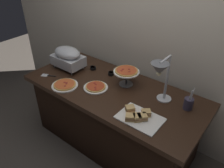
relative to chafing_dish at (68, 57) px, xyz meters
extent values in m
plane|color=#4C443D|center=(0.68, -0.02, -0.91)|extent=(8.00, 8.00, 0.00)
cube|color=beige|center=(0.68, 0.48, 0.29)|extent=(4.40, 0.04, 2.40)
cube|color=black|center=(0.68, -0.02, -0.17)|extent=(1.90, 0.84, 0.05)
cube|color=black|center=(0.68, -0.02, -0.55)|extent=(1.75, 0.74, 0.71)
cylinder|color=#B7BABF|center=(-0.15, -0.10, -0.13)|extent=(0.01, 0.01, 0.04)
cylinder|color=#B7BABF|center=(0.15, -0.10, -0.13)|extent=(0.01, 0.01, 0.04)
cylinder|color=#B7BABF|center=(-0.15, 0.10, -0.13)|extent=(0.01, 0.01, 0.04)
cylinder|color=#B7BABF|center=(0.15, 0.10, -0.13)|extent=(0.01, 0.01, 0.04)
cube|color=#B7BABF|center=(0.00, 0.00, -0.05)|extent=(0.37, 0.24, 0.12)
ellipsoid|color=#B7BABF|center=(0.00, 0.00, 0.05)|extent=(0.35, 0.23, 0.13)
cylinder|color=#B7BABF|center=(1.18, 0.14, -0.14)|extent=(0.14, 0.14, 0.01)
cylinder|color=#B7BABF|center=(1.18, 0.14, 0.09)|extent=(0.02, 0.02, 0.45)
cylinder|color=#B7BABF|center=(1.18, 0.04, 0.31)|extent=(0.02, 0.18, 0.02)
cone|color=#595B60|center=(1.18, -0.05, 0.26)|extent=(0.15, 0.15, 0.10)
sphere|color=#F9EAB2|center=(1.18, -0.05, 0.22)|extent=(0.04, 0.04, 0.04)
cylinder|color=white|center=(0.54, -0.13, -0.14)|extent=(0.25, 0.25, 0.01)
cylinder|color=gold|center=(0.54, -0.13, -0.13)|extent=(0.21, 0.21, 0.01)
cylinder|color=#AD3D1E|center=(0.54, -0.13, -0.12)|extent=(0.18, 0.18, 0.00)
cylinder|color=maroon|center=(0.50, -0.10, -0.12)|extent=(0.02, 0.02, 0.00)
cylinder|color=maroon|center=(0.56, -0.15, -0.12)|extent=(0.02, 0.02, 0.00)
cylinder|color=maroon|center=(0.53, -0.11, -0.12)|extent=(0.02, 0.02, 0.00)
cylinder|color=maroon|center=(0.58, -0.17, -0.12)|extent=(0.02, 0.02, 0.00)
cylinder|color=white|center=(0.26, -0.30, -0.14)|extent=(0.27, 0.27, 0.01)
cylinder|color=#C68E42|center=(0.26, -0.30, -0.13)|extent=(0.23, 0.23, 0.01)
cylinder|color=#C65628|center=(0.26, -0.30, -0.12)|extent=(0.20, 0.20, 0.00)
cylinder|color=maroon|center=(0.30, -0.33, -0.12)|extent=(0.02, 0.02, 0.00)
cylinder|color=maroon|center=(0.24, -0.28, -0.12)|extent=(0.02, 0.02, 0.00)
cylinder|color=maroon|center=(0.27, -0.27, -0.12)|extent=(0.02, 0.02, 0.00)
cylinder|color=maroon|center=(0.27, -0.29, -0.12)|extent=(0.02, 0.02, 0.00)
cylinder|color=#595B60|center=(0.74, 0.12, -0.07)|extent=(0.02, 0.02, 0.15)
cylinder|color=#595B60|center=(0.74, 0.12, -0.14)|extent=(0.15, 0.15, 0.01)
cylinder|color=white|center=(0.74, 0.12, 0.01)|extent=(0.27, 0.27, 0.01)
cylinder|color=#C68E42|center=(0.74, 0.12, 0.02)|extent=(0.23, 0.23, 0.01)
cylinder|color=#B74723|center=(0.74, 0.12, 0.03)|extent=(0.21, 0.21, 0.00)
cylinder|color=maroon|center=(0.71, 0.08, 0.03)|extent=(0.02, 0.02, 0.00)
cylinder|color=maroon|center=(0.79, 0.11, 0.03)|extent=(0.02, 0.02, 0.00)
cylinder|color=maroon|center=(0.75, 0.15, 0.03)|extent=(0.02, 0.02, 0.00)
cylinder|color=maroon|center=(0.70, 0.11, 0.03)|extent=(0.02, 0.02, 0.00)
cube|color=white|center=(1.15, -0.25, -0.14)|extent=(0.38, 0.26, 0.01)
cube|color=tan|center=(1.17, -0.25, -0.13)|extent=(0.10, 0.10, 0.02)
cube|color=#9E6642|center=(1.17, -0.25, -0.11)|extent=(0.10, 0.10, 0.01)
cube|color=tan|center=(1.17, -0.25, -0.10)|extent=(0.10, 0.10, 0.02)
cube|color=tan|center=(1.14, -0.28, -0.13)|extent=(0.10, 0.10, 0.02)
cube|color=#9E6642|center=(1.14, -0.28, -0.11)|extent=(0.10, 0.10, 0.01)
cube|color=tan|center=(1.14, -0.28, -0.10)|extent=(0.10, 0.10, 0.02)
cube|color=tan|center=(1.17, -0.19, -0.13)|extent=(0.10, 0.10, 0.02)
cube|color=#9E6642|center=(1.17, -0.19, -0.11)|extent=(0.10, 0.10, 0.01)
cube|color=tan|center=(1.17, -0.19, -0.10)|extent=(0.10, 0.10, 0.02)
cube|color=tan|center=(1.03, -0.22, -0.13)|extent=(0.10, 0.10, 0.02)
cube|color=#9E6642|center=(1.03, -0.22, -0.11)|extent=(0.10, 0.10, 0.01)
cube|color=tan|center=(1.03, -0.22, -0.10)|extent=(0.10, 0.10, 0.02)
cube|color=tan|center=(1.10, -0.32, -0.13)|extent=(0.10, 0.10, 0.02)
cube|color=#9E6642|center=(1.10, -0.32, -0.11)|extent=(0.10, 0.10, 0.01)
cube|color=tan|center=(1.10, -0.32, -0.10)|extent=(0.10, 0.10, 0.02)
cylinder|color=black|center=(0.50, 0.18, -0.13)|extent=(0.06, 0.06, 0.04)
cylinder|color=#562D14|center=(0.50, 0.18, -0.11)|extent=(0.05, 0.05, 0.01)
cylinder|color=black|center=(0.25, 0.15, -0.13)|extent=(0.07, 0.07, 0.03)
cylinder|color=maroon|center=(0.25, 0.15, -0.12)|extent=(0.06, 0.06, 0.01)
cylinder|color=#383347|center=(1.41, 0.14, -0.09)|extent=(0.08, 0.08, 0.11)
cylinder|color=#B7BABF|center=(1.41, 0.14, -0.03)|extent=(0.03, 0.02, 0.16)
cylinder|color=#B7BABF|center=(1.42, 0.12, -0.03)|extent=(0.04, 0.01, 0.18)
cylinder|color=#B7BABF|center=(1.43, 0.12, -0.03)|extent=(0.02, 0.01, 0.17)
cylinder|color=#B7BABF|center=(1.43, 0.13, -0.01)|extent=(0.02, 0.02, 0.20)
cube|color=#B7BABF|center=(-0.08, -0.29, -0.14)|extent=(0.09, 0.08, 0.00)
cylinder|color=black|center=(-0.01, -0.25, -0.14)|extent=(0.10, 0.05, 0.01)
camera|label=1|loc=(1.87, -1.54, 1.14)|focal=36.24mm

